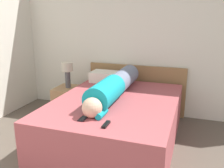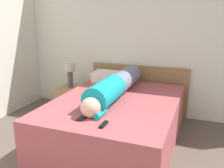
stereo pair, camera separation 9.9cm
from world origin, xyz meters
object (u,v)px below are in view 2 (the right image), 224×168
at_px(nightstand, 71,100).
at_px(table_lamp, 70,71).
at_px(bed, 116,121).
at_px(tv_remote, 104,124).
at_px(pillow_near_headboard, 112,77).
at_px(person_lying, 114,87).
at_px(cell_phone, 81,118).

height_order(nightstand, table_lamp, table_lamp).
bearing_deg(bed, tv_remote, -79.07).
bearing_deg(pillow_near_headboard, nightstand, -167.18).
distance_m(bed, table_lamp, 1.31).
distance_m(table_lamp, person_lying, 1.13).
relative_size(pillow_near_headboard, tv_remote, 4.09).
xyz_separation_m(pillow_near_headboard, tv_remote, (0.51, -1.57, -0.07)).
xyz_separation_m(bed, nightstand, (-1.05, 0.65, -0.06)).
bearing_deg(nightstand, person_lying, -29.59).
height_order(person_lying, tv_remote, person_lying).
xyz_separation_m(bed, person_lying, (-0.06, 0.09, 0.43)).
height_order(pillow_near_headboard, tv_remote, pillow_near_headboard).
xyz_separation_m(pillow_near_headboard, cell_phone, (0.23, -1.51, -0.08)).
bearing_deg(cell_phone, pillow_near_headboard, 98.50).
bearing_deg(bed, person_lying, 123.35).
relative_size(person_lying, tv_remote, 11.00).
height_order(tv_remote, cell_phone, tv_remote).
relative_size(pillow_near_headboard, cell_phone, 4.72).
xyz_separation_m(bed, table_lamp, (-1.05, 0.65, 0.45)).
bearing_deg(table_lamp, bed, -31.96).
height_order(pillow_near_headboard, cell_phone, pillow_near_headboard).
bearing_deg(bed, table_lamp, 148.04).
bearing_deg(person_lying, cell_phone, -95.34).
bearing_deg(person_lying, table_lamp, 150.41).
height_order(table_lamp, cell_phone, table_lamp).
relative_size(nightstand, cell_phone, 3.54).
relative_size(table_lamp, tv_remote, 2.80).
distance_m(bed, person_lying, 0.44).
height_order(bed, table_lamp, table_lamp).
distance_m(tv_remote, cell_phone, 0.29).
relative_size(bed, nightstand, 4.36).
bearing_deg(table_lamp, cell_phone, -56.02).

